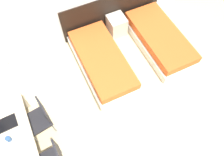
{
  "coord_description": "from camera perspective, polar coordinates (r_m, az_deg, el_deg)",
  "views": [
    {
      "loc": [
        -0.92,
        0.17,
        4.23
      ],
      "look_at": [
        0.0,
        2.09,
        0.55
      ],
      "focal_mm": 35.0,
      "sensor_mm": 36.0,
      "label": 1
    }
  ],
  "objects": [
    {
      "name": "headboard_panel",
      "position": [
        5.5,
        0.08,
        16.88
      ],
      "size": [
        2.55,
        0.03,
        0.95
      ],
      "color": "black",
      "rests_on": "ground_plane"
    },
    {
      "name": "bed_near_window",
      "position": [
        4.89,
        -2.59,
        4.29
      ],
      "size": [
        0.95,
        2.01,
        0.4
      ],
      "color": "silver",
      "rests_on": "ground_plane"
    },
    {
      "name": "bed_near_door",
      "position": [
        5.4,
        12.3,
        9.9
      ],
      "size": [
        0.95,
        2.01,
        0.4
      ],
      "color": "silver",
      "rests_on": "ground_plane"
    },
    {
      "name": "nightstand",
      "position": [
        5.5,
        1.22,
        13.58
      ],
      "size": [
        0.4,
        0.42,
        0.49
      ],
      "color": "beige",
      "rests_on": "ground_plane"
    },
    {
      "name": "radiator",
      "position": [
        5.34,
        -20.93,
        6.59
      ],
      "size": [
        1.02,
        0.12,
        0.49
      ],
      "color": "silver",
      "rests_on": "ground_plane"
    },
    {
      "name": "desk",
      "position": [
        4.02,
        -23.19,
        -16.61
      ],
      "size": [
        0.6,
        1.98,
        0.75
      ],
      "color": "beige",
      "rests_on": "ground_plane"
    },
    {
      "name": "chair_near_laptop",
      "position": [
        4.17,
        -18.47,
        -9.84
      ],
      "size": [
        0.5,
        0.5,
        0.89
      ],
      "rotation": [
        0.0,
        0.0,
        0.14
      ],
      "color": "#232328",
      "rests_on": "ground_plane"
    },
    {
      "name": "laptop",
      "position": [
        4.0,
        -26.8,
        -10.62
      ],
      "size": [
        0.34,
        0.25,
        0.34
      ],
      "rotation": [
        0.0,
        0.0,
        0.03
      ],
      "color": "black",
      "rests_on": "desk"
    },
    {
      "name": "mug",
      "position": [
        3.9,
        -25.42,
        -14.2
      ],
      "size": [
        0.08,
        0.08,
        0.09
      ],
      "color": "#2D5184",
      "rests_on": "desk"
    }
  ]
}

